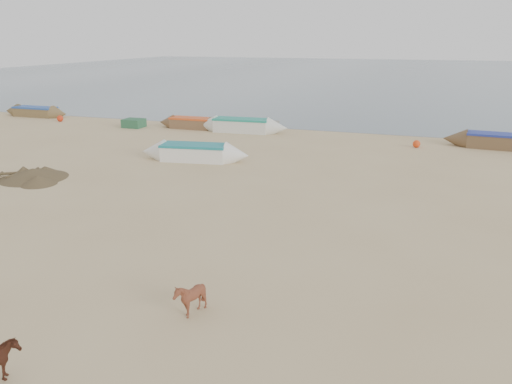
% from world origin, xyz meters
% --- Properties ---
extents(ground, '(140.00, 140.00, 0.00)m').
position_xyz_m(ground, '(0.00, 0.00, 0.00)').
color(ground, tan).
rests_on(ground, ground).
extents(sea, '(160.00, 160.00, 0.00)m').
position_xyz_m(sea, '(0.00, 82.00, 0.01)').
color(sea, slate).
rests_on(sea, ground).
extents(calf_front, '(1.04, 1.01, 0.88)m').
position_xyz_m(calf_front, '(0.66, -2.64, 0.44)').
color(calf_front, brown).
rests_on(calf_front, ground).
extents(near_canoe, '(5.96, 2.20, 0.87)m').
position_xyz_m(near_canoe, '(-5.92, 11.29, 0.44)').
color(near_canoe, white).
rests_on(near_canoe, ground).
extents(debris_pile, '(4.08, 4.08, 0.46)m').
position_xyz_m(debris_pile, '(-11.47, 5.76, 0.23)').
color(debris_pile, brown).
rests_on(debris_pile, ground).
extents(waterline_canoes, '(56.38, 4.03, 0.93)m').
position_xyz_m(waterline_canoes, '(1.76, 20.21, 0.43)').
color(waterline_canoes, brown).
rests_on(waterline_canoes, ground).
extents(beach_clutter, '(45.15, 3.71, 0.64)m').
position_xyz_m(beach_clutter, '(4.68, 20.00, 0.30)').
color(beach_clutter, '#295C3D').
rests_on(beach_clutter, ground).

